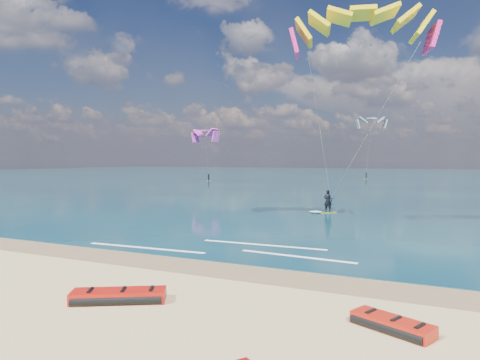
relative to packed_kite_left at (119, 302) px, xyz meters
The scene contains 8 objects.
ground 41.77m from the packed_kite_left, 91.47° to the left, with size 320.00×320.00×0.00m, color tan.
wet_sand_strip 4.87m from the packed_kite_left, 102.66° to the left, with size 320.00×2.40×0.01m, color brown.
sea 105.76m from the packed_kite_left, 90.58° to the left, with size 320.00×200.00×0.04m, color #0A273A.
packed_kite_left is the anchor object (origin of this frame).
packed_kite_mid 7.97m from the packed_kite_left, ahead, with size 2.26×1.04×0.38m, color red, non-canonical shape.
kitesurfer_main 21.61m from the packed_kite_left, 81.83° to the left, with size 11.25×10.73×14.84m.
shoreline_foam 8.24m from the packed_kite_left, 91.31° to the left, with size 13.33×3.64×0.01m.
distant_kites 75.65m from the packed_kite_left, 91.17° to the left, with size 70.28×25.94×13.20m.
Camera 1 is at (9.88, -12.01, 4.38)m, focal length 32.00 mm.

